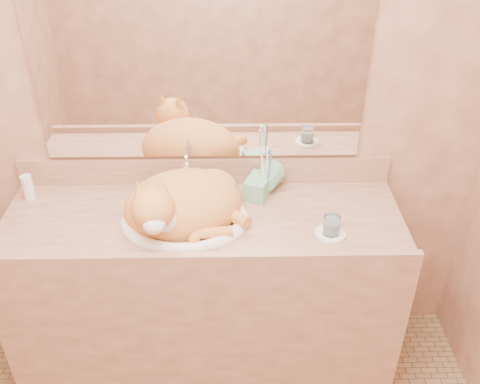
{
  "coord_description": "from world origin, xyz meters",
  "views": [
    {
      "loc": [
        0.12,
        -0.99,
        2.11
      ],
      "look_at": [
        0.15,
        0.7,
        0.99
      ],
      "focal_mm": 40.0,
      "sensor_mm": 36.0,
      "label": 1
    }
  ],
  "objects_px": {
    "vanity_counter": "(206,295)",
    "soap_dispenser": "(253,184)",
    "water_glass": "(332,225)",
    "sink_basin": "(184,205)",
    "cat": "(180,202)",
    "toothbrush_cup": "(266,185)"
  },
  "relations": [
    {
      "from": "sink_basin",
      "to": "water_glass",
      "type": "relative_size",
      "value": 6.51
    },
    {
      "from": "vanity_counter",
      "to": "toothbrush_cup",
      "type": "bearing_deg",
      "value": 29.89
    },
    {
      "from": "vanity_counter",
      "to": "soap_dispenser",
      "type": "bearing_deg",
      "value": 25.32
    },
    {
      "from": "cat",
      "to": "soap_dispenser",
      "type": "bearing_deg",
      "value": 4.22
    },
    {
      "from": "vanity_counter",
      "to": "water_glass",
      "type": "bearing_deg",
      "value": -13.4
    },
    {
      "from": "sink_basin",
      "to": "water_glass",
      "type": "bearing_deg",
      "value": -22.42
    },
    {
      "from": "vanity_counter",
      "to": "cat",
      "type": "xyz_separation_m",
      "value": [
        -0.08,
        -0.01,
        0.51
      ]
    },
    {
      "from": "toothbrush_cup",
      "to": "water_glass",
      "type": "xyz_separation_m",
      "value": [
        0.23,
        -0.27,
        -0.01
      ]
    },
    {
      "from": "water_glass",
      "to": "soap_dispenser",
      "type": "bearing_deg",
      "value": 143.47
    },
    {
      "from": "sink_basin",
      "to": "cat",
      "type": "relative_size",
      "value": 1.04
    },
    {
      "from": "cat",
      "to": "toothbrush_cup",
      "type": "bearing_deg",
      "value": 8.75
    },
    {
      "from": "sink_basin",
      "to": "soap_dispenser",
      "type": "height_order",
      "value": "soap_dispenser"
    },
    {
      "from": "water_glass",
      "to": "sink_basin",
      "type": "bearing_deg",
      "value": 170.14
    },
    {
      "from": "sink_basin",
      "to": "toothbrush_cup",
      "type": "relative_size",
      "value": 4.04
    },
    {
      "from": "cat",
      "to": "soap_dispenser",
      "type": "height_order",
      "value": "cat"
    },
    {
      "from": "soap_dispenser",
      "to": "toothbrush_cup",
      "type": "distance_m",
      "value": 0.09
    },
    {
      "from": "sink_basin",
      "to": "water_glass",
      "type": "xyz_separation_m",
      "value": [
        0.56,
        -0.1,
        -0.03
      ]
    },
    {
      "from": "soap_dispenser",
      "to": "water_glass",
      "type": "height_order",
      "value": "soap_dispenser"
    },
    {
      "from": "vanity_counter",
      "to": "water_glass",
      "type": "height_order",
      "value": "water_glass"
    },
    {
      "from": "vanity_counter",
      "to": "sink_basin",
      "type": "relative_size",
      "value": 3.24
    },
    {
      "from": "vanity_counter",
      "to": "water_glass",
      "type": "relative_size",
      "value": 21.08
    },
    {
      "from": "cat",
      "to": "toothbrush_cup",
      "type": "xyz_separation_m",
      "value": [
        0.34,
        0.16,
        -0.03
      ]
    }
  ]
}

